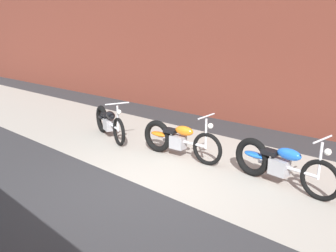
{
  "coord_description": "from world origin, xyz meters",
  "views": [
    {
      "loc": [
        3.98,
        -3.78,
        2.58
      ],
      "look_at": [
        -0.57,
        1.23,
        0.75
      ],
      "focal_mm": 36.57,
      "sensor_mm": 36.0,
      "label": 1
    }
  ],
  "objects": [
    {
      "name": "motorcycle_orange",
      "position": [
        -0.62,
        1.52,
        0.4
      ],
      "size": [
        2.01,
        0.58,
        1.03
      ],
      "rotation": [
        0.0,
        0.0,
        0.07
      ],
      "color": "black",
      "rests_on": "ground"
    },
    {
      "name": "ground_plane",
      "position": [
        0.0,
        0.0,
        0.0
      ],
      "size": [
        80.0,
        80.0,
        0.0
      ],
      "primitive_type": "plane",
      "color": "#2D2D30"
    },
    {
      "name": "brick_building_wall",
      "position": [
        0.0,
        5.2,
        3.16
      ],
      "size": [
        36.0,
        0.5,
        6.32
      ],
      "primitive_type": "cube",
      "color": "brown",
      "rests_on": "ground"
    },
    {
      "name": "motorcycle_blue",
      "position": [
        1.61,
        1.64,
        0.4
      ],
      "size": [
        2.0,
        0.62,
        1.03
      ],
      "rotation": [
        0.0,
        0.0,
        -0.12
      ],
      "color": "black",
      "rests_on": "ground"
    },
    {
      "name": "motorcycle_black",
      "position": [
        -2.86,
        1.47,
        0.4
      ],
      "size": [
        1.92,
        0.89,
        1.03
      ],
      "rotation": [
        0.0,
        0.0,
        -0.34
      ],
      "color": "black",
      "rests_on": "ground"
    },
    {
      "name": "sidewalk_slab",
      "position": [
        0.0,
        1.75,
        0.0
      ],
      "size": [
        36.0,
        3.5,
        0.01
      ],
      "primitive_type": "cube",
      "color": "#9E998E",
      "rests_on": "ground"
    }
  ]
}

